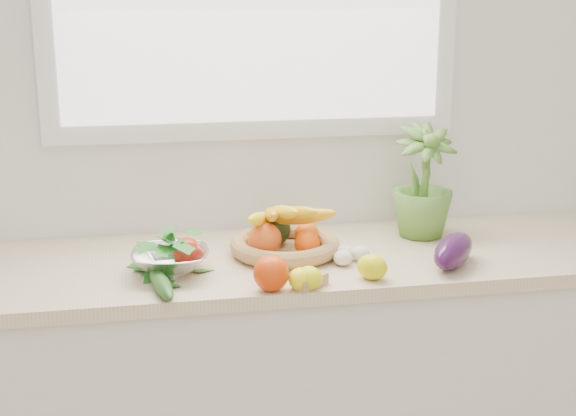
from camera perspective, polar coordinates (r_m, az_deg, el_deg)
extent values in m
cube|color=white|center=(2.55, -2.47, 8.34)|extent=(4.50, 0.02, 2.70)
cube|color=silver|center=(2.55, -1.22, -13.51)|extent=(2.20, 0.58, 0.86)
cube|color=beige|center=(2.36, -1.28, -3.91)|extent=(2.24, 0.62, 0.04)
sphere|color=red|center=(2.08, -1.21, -4.68)|extent=(0.12, 0.12, 0.09)
ellipsoid|color=yellow|center=(2.10, 1.55, -4.98)|extent=(0.09, 0.10, 0.06)
ellipsoid|color=#FEEE0D|center=(2.09, 0.84, -5.06)|extent=(0.08, 0.09, 0.06)
ellipsoid|color=yellow|center=(2.18, 6.00, -4.19)|extent=(0.11, 0.11, 0.07)
sphere|color=red|center=(2.29, -7.19, -3.07)|extent=(0.10, 0.10, 0.08)
cube|color=tan|center=(2.11, 1.60, -5.25)|extent=(0.11, 0.09, 0.03)
ellipsoid|color=white|center=(2.32, 5.18, -3.23)|extent=(0.07, 0.07, 0.04)
ellipsoid|color=white|center=(2.33, 4.07, -3.17)|extent=(0.06, 0.06, 0.04)
ellipsoid|color=white|center=(2.28, 3.93, -3.55)|extent=(0.07, 0.07, 0.05)
ellipsoid|color=#340F3A|center=(2.31, 11.67, -2.99)|extent=(0.21, 0.23, 0.09)
ellipsoid|color=#254E17|center=(2.11, -9.01, -5.33)|extent=(0.08, 0.24, 0.04)
sphere|color=#B31816|center=(2.10, 1.35, -5.38)|extent=(0.04, 0.04, 0.03)
imported|color=#558831|center=(2.54, 9.59, 1.93)|extent=(0.22, 0.22, 0.35)
cylinder|color=#AE854D|center=(2.37, -0.22, -3.20)|extent=(0.33, 0.33, 0.01)
torus|color=tan|center=(2.36, -0.22, -2.66)|extent=(0.39, 0.39, 0.05)
sphere|color=orange|center=(2.32, -1.66, -2.22)|extent=(0.12, 0.12, 0.10)
sphere|color=#FF5208|center=(2.32, 1.37, -2.51)|extent=(0.09, 0.09, 0.07)
sphere|color=#EE5807|center=(2.41, 1.34, -1.81)|extent=(0.09, 0.09, 0.07)
ellipsoid|color=#233116|center=(2.42, -0.75, -1.43)|extent=(0.10, 0.10, 0.10)
ellipsoid|color=yellow|center=(2.32, -1.99, -0.79)|extent=(0.13, 0.21, 0.09)
ellipsoid|color=#EEA313|center=(2.32, -1.21, -0.47)|extent=(0.06, 0.22, 0.09)
ellipsoid|color=yellow|center=(2.32, -0.42, -0.32)|extent=(0.08, 0.22, 0.09)
ellipsoid|color=gold|center=(2.34, 0.33, -0.39)|extent=(0.14, 0.21, 0.09)
ellipsoid|color=#F5AD14|center=(2.34, 1.16, -0.63)|extent=(0.19, 0.17, 0.09)
cylinder|color=silver|center=(2.23, -8.34, -4.46)|extent=(0.09, 0.09, 0.02)
imported|color=silver|center=(2.22, -8.37, -3.64)|extent=(0.23, 0.23, 0.05)
ellipsoid|color=#226B1A|center=(2.21, -8.41, -2.65)|extent=(0.17, 0.17, 0.07)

